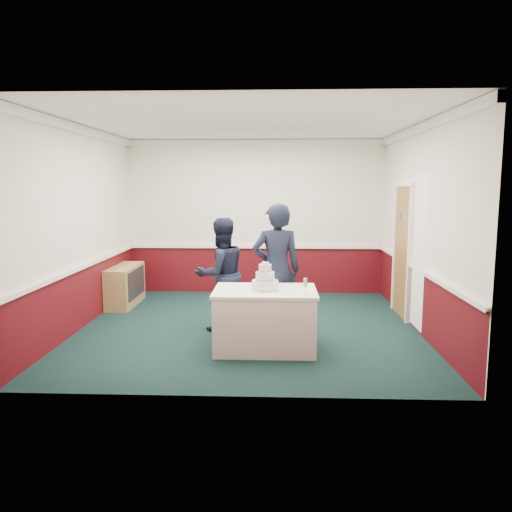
{
  "coord_description": "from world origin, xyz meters",
  "views": [
    {
      "loc": [
        0.41,
        -7.29,
        2.12
      ],
      "look_at": [
        0.12,
        -0.1,
        1.1
      ],
      "focal_mm": 35.0,
      "sensor_mm": 36.0,
      "label": 1
    }
  ],
  "objects_px": {
    "wedding_cake": "(265,281)",
    "cake_knife": "(262,293)",
    "person_man": "(221,274)",
    "person_woman": "(277,270)",
    "sideboard": "(125,285)",
    "champagne_flute": "(305,284)",
    "cake_table": "(265,319)"
  },
  "relations": [
    {
      "from": "cake_table",
      "to": "cake_knife",
      "type": "distance_m",
      "value": 0.44
    },
    {
      "from": "cake_table",
      "to": "champagne_flute",
      "type": "height_order",
      "value": "champagne_flute"
    },
    {
      "from": "sideboard",
      "to": "person_woman",
      "type": "distance_m",
      "value": 3.23
    },
    {
      "from": "champagne_flute",
      "to": "wedding_cake",
      "type": "bearing_deg",
      "value": 150.75
    },
    {
      "from": "champagne_flute",
      "to": "person_man",
      "type": "bearing_deg",
      "value": 135.39
    },
    {
      "from": "cake_table",
      "to": "wedding_cake",
      "type": "xyz_separation_m",
      "value": [
        0.0,
        0.0,
        0.5
      ]
    },
    {
      "from": "wedding_cake",
      "to": "cake_knife",
      "type": "height_order",
      "value": "wedding_cake"
    },
    {
      "from": "cake_table",
      "to": "person_woman",
      "type": "height_order",
      "value": "person_woman"
    },
    {
      "from": "wedding_cake",
      "to": "person_woman",
      "type": "height_order",
      "value": "person_woman"
    },
    {
      "from": "person_man",
      "to": "wedding_cake",
      "type": "bearing_deg",
      "value": 95.97
    },
    {
      "from": "wedding_cake",
      "to": "person_man",
      "type": "distance_m",
      "value": 1.1
    },
    {
      "from": "cake_knife",
      "to": "person_man",
      "type": "relative_size",
      "value": 0.13
    },
    {
      "from": "sideboard",
      "to": "champagne_flute",
      "type": "height_order",
      "value": "champagne_flute"
    },
    {
      "from": "cake_knife",
      "to": "person_woman",
      "type": "xyz_separation_m",
      "value": [
        0.18,
        0.86,
        0.15
      ]
    },
    {
      "from": "champagne_flute",
      "to": "person_woman",
      "type": "relative_size",
      "value": 0.11
    },
    {
      "from": "cake_table",
      "to": "wedding_cake",
      "type": "bearing_deg",
      "value": 90.0
    },
    {
      "from": "wedding_cake",
      "to": "cake_knife",
      "type": "bearing_deg",
      "value": -98.53
    },
    {
      "from": "person_man",
      "to": "person_woman",
      "type": "height_order",
      "value": "person_woman"
    },
    {
      "from": "cake_table",
      "to": "champagne_flute",
      "type": "relative_size",
      "value": 6.44
    },
    {
      "from": "wedding_cake",
      "to": "sideboard",
      "type": "bearing_deg",
      "value": 137.52
    },
    {
      "from": "cake_knife",
      "to": "person_man",
      "type": "height_order",
      "value": "person_man"
    },
    {
      "from": "person_man",
      "to": "sideboard",
      "type": "bearing_deg",
      "value": -69.31
    },
    {
      "from": "person_woman",
      "to": "person_man",
      "type": "bearing_deg",
      "value": -21.18
    },
    {
      "from": "wedding_cake",
      "to": "person_woman",
      "type": "relative_size",
      "value": 0.19
    },
    {
      "from": "cake_table",
      "to": "wedding_cake",
      "type": "distance_m",
      "value": 0.5
    },
    {
      "from": "sideboard",
      "to": "cake_table",
      "type": "xyz_separation_m",
      "value": [
        2.55,
        -2.33,
        0.05
      ]
    },
    {
      "from": "sideboard",
      "to": "person_man",
      "type": "relative_size",
      "value": 0.72
    },
    {
      "from": "sideboard",
      "to": "cake_table",
      "type": "relative_size",
      "value": 0.91
    },
    {
      "from": "cake_table",
      "to": "wedding_cake",
      "type": "relative_size",
      "value": 3.63
    },
    {
      "from": "wedding_cake",
      "to": "person_woman",
      "type": "distance_m",
      "value": 0.67
    },
    {
      "from": "wedding_cake",
      "to": "person_man",
      "type": "bearing_deg",
      "value": 127.42
    },
    {
      "from": "cake_table",
      "to": "champagne_flute",
      "type": "distance_m",
      "value": 0.78
    }
  ]
}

